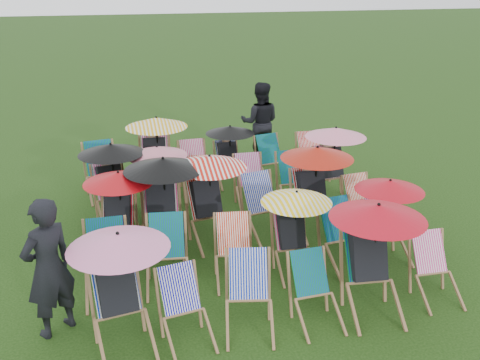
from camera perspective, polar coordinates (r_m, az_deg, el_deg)
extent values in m
plane|color=black|center=(8.65, 0.16, -6.31)|extent=(100.00, 100.00, 0.00)
cube|color=#07229E|center=(6.40, -13.15, -10.89)|extent=(0.55, 0.45, 0.59)
cube|color=black|center=(6.36, -13.06, -11.13)|extent=(0.48, 0.49, 0.62)
sphere|color=tan|center=(6.28, -13.49, -8.14)|extent=(0.22, 0.22, 0.22)
cylinder|color=black|center=(6.19, -12.62, -9.08)|extent=(0.03, 0.03, 0.73)
cone|color=pink|center=(6.03, -12.87, -6.36)|extent=(1.14, 1.14, 0.18)
cube|color=#0B08A6|center=(6.39, -6.53, -11.44)|extent=(0.48, 0.38, 0.51)
cube|color=#0820B0|center=(6.54, 0.88, -9.98)|extent=(0.52, 0.43, 0.55)
cube|color=#0A7134|center=(6.71, 7.42, -9.73)|extent=(0.44, 0.34, 0.51)
cube|color=#0B7736|center=(7.00, 13.27, -7.68)|extent=(0.55, 0.42, 0.61)
cube|color=black|center=(6.96, 13.42, -7.89)|extent=(0.47, 0.48, 0.64)
sphere|color=tan|center=(6.90, 13.34, -5.02)|extent=(0.23, 0.23, 0.23)
cylinder|color=black|center=(6.82, 14.26, -5.92)|extent=(0.03, 0.03, 0.75)
cone|color=red|center=(6.67, 14.52, -3.30)|extent=(1.18, 1.18, 0.18)
cube|color=#ED2F90|center=(7.55, 19.53, -7.21)|extent=(0.44, 0.33, 0.51)
cube|color=#096130|center=(7.40, -14.14, -6.42)|extent=(0.50, 0.37, 0.58)
cube|color=#0A6D35|center=(7.46, -7.85, -5.88)|extent=(0.51, 0.40, 0.56)
cube|color=red|center=(7.51, -0.74, -5.72)|extent=(0.49, 0.39, 0.53)
cube|color=#F53179|center=(7.71, 5.33, -5.24)|extent=(0.44, 0.33, 0.52)
cube|color=black|center=(7.67, 5.43, -5.39)|extent=(0.37, 0.38, 0.54)
sphere|color=tan|center=(7.63, 5.30, -3.18)|extent=(0.19, 0.19, 0.19)
cylinder|color=black|center=(7.55, 5.97, -3.84)|extent=(0.03, 0.03, 0.63)
cone|color=yellow|center=(7.43, 6.05, -1.82)|extent=(1.00, 1.00, 0.15)
cube|color=#0A7146|center=(7.97, 10.30, -4.09)|extent=(0.52, 0.41, 0.57)
cube|color=#0808B0|center=(8.31, 14.72, -3.81)|extent=(0.46, 0.35, 0.52)
cube|color=black|center=(8.27, 14.88, -3.94)|extent=(0.39, 0.40, 0.55)
sphere|color=tan|center=(8.23, 14.74, -1.88)|extent=(0.19, 0.19, 0.19)
cylinder|color=black|center=(8.18, 15.50, -2.46)|extent=(0.03, 0.03, 0.64)
cone|color=#B70A17|center=(8.07, 15.70, -0.56)|extent=(1.00, 1.00, 0.16)
cube|color=red|center=(8.42, -12.84, -3.08)|extent=(0.51, 0.41, 0.55)
cube|color=black|center=(8.38, -12.88, -3.22)|extent=(0.45, 0.46, 0.57)
sphere|color=tan|center=(8.35, -12.96, -1.07)|extent=(0.20, 0.20, 0.20)
cylinder|color=black|center=(8.23, -12.67, -1.72)|extent=(0.03, 0.03, 0.67)
cone|color=#B00A10|center=(8.12, -12.84, 0.26)|extent=(1.05, 1.05, 0.16)
cube|color=#DE2C77|center=(8.39, -8.43, -2.21)|extent=(0.56, 0.43, 0.62)
cube|color=black|center=(8.34, -8.42, -2.36)|extent=(0.47, 0.49, 0.65)
sphere|color=tan|center=(8.31, -8.56, 0.10)|extent=(0.23, 0.23, 0.23)
cylinder|color=black|center=(8.19, -8.07, -0.61)|extent=(0.03, 0.03, 0.76)
cone|color=black|center=(8.07, -8.20, 1.68)|extent=(1.20, 1.20, 0.19)
cube|color=#C20F06|center=(8.51, -3.80, -1.81)|extent=(0.56, 0.45, 0.60)
cube|color=black|center=(8.47, -3.69, -1.94)|extent=(0.49, 0.50, 0.63)
sphere|color=tan|center=(8.44, -3.98, 0.40)|extent=(0.22, 0.22, 0.22)
cylinder|color=black|center=(8.35, -3.22, -0.22)|extent=(0.03, 0.03, 0.74)
cone|color=red|center=(8.23, -3.27, 1.98)|extent=(1.16, 1.16, 0.18)
cube|color=#07199B|center=(8.70, 2.01, -1.30)|extent=(0.56, 0.46, 0.60)
cube|color=#BE060A|center=(8.92, 7.41, -0.76)|extent=(0.52, 0.39, 0.61)
cube|color=black|center=(8.88, 7.54, -0.89)|extent=(0.44, 0.45, 0.64)
sphere|color=tan|center=(8.85, 7.38, 1.39)|extent=(0.23, 0.23, 0.23)
cylinder|color=black|center=(8.77, 8.12, 0.77)|extent=(0.03, 0.03, 0.75)
cone|color=#A61809|center=(8.65, 8.24, 2.90)|extent=(1.18, 1.18, 0.18)
cube|color=red|center=(9.25, 12.41, -1.06)|extent=(0.45, 0.35, 0.51)
cube|color=#D42A85|center=(9.52, -13.76, -0.03)|extent=(0.55, 0.45, 0.58)
cube|color=black|center=(9.48, -13.70, -0.14)|extent=(0.48, 0.49, 0.61)
sphere|color=tan|center=(9.46, -14.00, 1.86)|extent=(0.21, 0.21, 0.21)
cylinder|color=black|center=(9.36, -13.42, 1.36)|extent=(0.03, 0.03, 0.71)
cone|color=black|center=(9.25, -13.59, 3.24)|extent=(1.11, 1.11, 0.17)
cube|color=#0A079E|center=(9.49, -9.08, 0.01)|extent=(0.47, 0.36, 0.54)
cube|color=black|center=(9.45, -9.04, -0.10)|extent=(0.40, 0.41, 0.57)
sphere|color=tan|center=(9.44, -9.23, 1.79)|extent=(0.20, 0.20, 0.20)
cylinder|color=black|center=(9.34, -8.74, 1.29)|extent=(0.03, 0.03, 0.66)
cone|color=#CC687C|center=(9.24, -8.85, 3.05)|extent=(1.04, 1.04, 0.16)
cube|color=red|center=(9.68, -4.11, 0.80)|extent=(0.53, 0.43, 0.56)
cube|color=#D1298C|center=(9.85, 0.92, 1.15)|extent=(0.47, 0.35, 0.55)
cube|color=#0B7439|center=(9.97, 5.50, 1.39)|extent=(0.47, 0.35, 0.56)
cube|color=#DA2B80|center=(10.26, 9.42, 1.94)|extent=(0.52, 0.41, 0.59)
cube|color=black|center=(10.22, 9.56, 1.84)|extent=(0.45, 0.46, 0.62)
sphere|color=tan|center=(10.21, 9.40, 3.73)|extent=(0.22, 0.22, 0.22)
cylinder|color=black|center=(10.13, 10.06, 3.25)|extent=(0.03, 0.03, 0.72)
cone|color=pink|center=(10.03, 10.18, 5.03)|extent=(1.13, 1.13, 0.17)
cube|color=#0B7336|center=(10.61, -14.76, 2.31)|extent=(0.56, 0.45, 0.61)
cube|color=#D82B95|center=(10.69, -9.08, 2.95)|extent=(0.55, 0.43, 0.62)
cube|color=black|center=(10.64, -9.08, 2.86)|extent=(0.47, 0.49, 0.65)
sphere|color=tan|center=(10.64, -9.18, 4.78)|extent=(0.23, 0.23, 0.23)
cylinder|color=black|center=(10.51, -8.81, 4.29)|extent=(0.03, 0.03, 0.76)
cone|color=#EAA70C|center=(10.42, -8.92, 6.11)|extent=(1.19, 1.19, 0.18)
cube|color=#CE296F|center=(10.64, -5.07, 2.69)|extent=(0.48, 0.36, 0.56)
cube|color=#061A8B|center=(10.87, -1.43, 2.84)|extent=(0.44, 0.33, 0.51)
cube|color=black|center=(10.83, -1.37, 2.77)|extent=(0.37, 0.38, 0.53)
sphere|color=tan|center=(10.83, -1.50, 4.32)|extent=(0.19, 0.19, 0.19)
cylinder|color=black|center=(10.74, -1.06, 3.93)|extent=(0.03, 0.03, 0.62)
cone|color=black|center=(10.66, -1.07, 5.39)|extent=(0.98, 0.98, 0.15)
cube|color=#09672C|center=(11.01, 3.07, 3.35)|extent=(0.52, 0.43, 0.56)
cube|color=red|center=(11.36, 7.37, 3.69)|extent=(0.46, 0.35, 0.54)
imported|color=black|center=(6.55, -19.75, -8.82)|extent=(0.75, 0.71, 1.72)
imported|color=black|center=(11.92, 2.15, 6.16)|extent=(1.03, 0.91, 1.79)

